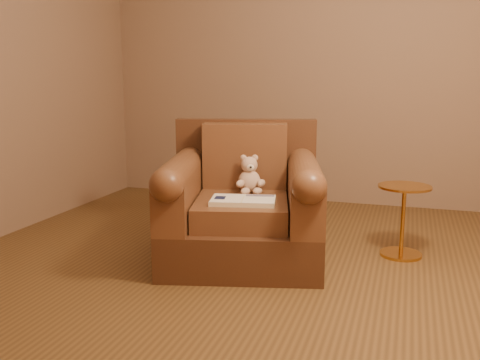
% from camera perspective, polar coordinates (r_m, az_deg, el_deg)
% --- Properties ---
extents(floor, '(4.00, 4.00, 0.00)m').
position_cam_1_polar(floor, '(3.33, 1.53, -9.74)').
color(floor, brown).
rests_on(floor, ground).
extents(armchair, '(1.18, 1.14, 0.88)m').
position_cam_1_polar(armchair, '(3.47, 0.29, -2.92)').
color(armchair, '#492A18').
rests_on(armchair, floor).
extents(teddy_bear, '(0.19, 0.21, 0.26)m').
position_cam_1_polar(teddy_bear, '(3.51, 1.04, 0.19)').
color(teddy_bear, '#CEA990').
rests_on(teddy_bear, armchair).
extents(guidebook, '(0.43, 0.31, 0.03)m').
position_cam_1_polar(guidebook, '(3.24, 0.33, -2.22)').
color(guidebook, beige).
rests_on(guidebook, armchair).
extents(side_table, '(0.34, 0.34, 0.48)m').
position_cam_1_polar(side_table, '(3.69, 16.98, -3.93)').
color(side_table, gold).
rests_on(side_table, floor).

